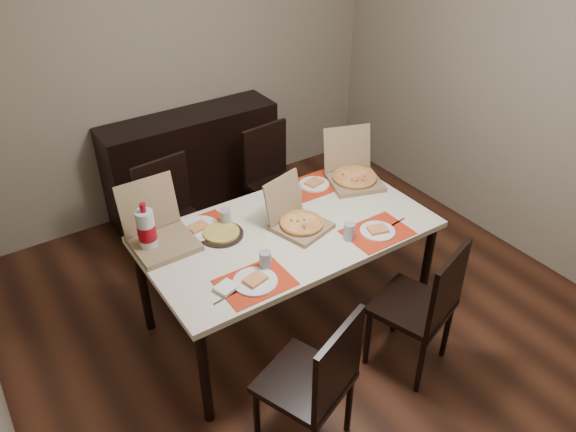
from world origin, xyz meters
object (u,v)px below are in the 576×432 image
(dining_table, at_px, (288,238))
(chair_near_right, at_px, (425,304))
(chair_far_right, at_px, (274,178))
(pizza_box_center, at_px, (298,220))
(chair_near_left, at_px, (316,380))
(dip_bowl, at_px, (280,209))
(chair_far_left, at_px, (173,217))
(sideboard, at_px, (193,164))
(soda_bottle, at_px, (147,231))

(dining_table, height_order, chair_near_right, chair_near_right)
(chair_far_right, bearing_deg, pizza_box_center, -114.32)
(chair_near_left, distance_m, dip_bowl, 1.24)
(chair_near_left, relative_size, chair_far_left, 1.00)
(dining_table, relative_size, pizza_box_center, 4.40)
(sideboard, height_order, dining_table, sideboard)
(chair_near_right, distance_m, soda_bottle, 1.68)
(chair_near_left, xyz_separation_m, chair_far_right, (0.93, 1.85, 0.00))
(chair_far_right, relative_size, dip_bowl, 9.16)
(dip_bowl, bearing_deg, chair_far_left, 126.40)
(pizza_box_center, height_order, dip_bowl, pizza_box_center)
(chair_near_right, relative_size, chair_far_left, 1.00)
(sideboard, relative_size, pizza_box_center, 3.67)
(chair_far_right, distance_m, dip_bowl, 0.89)
(chair_near_left, relative_size, chair_far_right, 1.00)
(dining_table, distance_m, chair_far_left, 0.98)
(sideboard, relative_size, dining_table, 0.83)
(pizza_box_center, bearing_deg, dining_table, 167.83)
(dip_bowl, bearing_deg, chair_far_right, 60.25)
(dining_table, xyz_separation_m, chair_near_left, (-0.43, -0.90, -0.17))
(dip_bowl, distance_m, soda_bottle, 0.89)
(dining_table, bearing_deg, soda_bottle, 160.71)
(chair_near_right, height_order, chair_far_left, same)
(sideboard, height_order, chair_far_right, chair_far_right)
(chair_near_right, xyz_separation_m, pizza_box_center, (-0.37, 0.79, 0.29))
(chair_far_left, xyz_separation_m, soda_bottle, (-0.39, -0.59, 0.38))
(sideboard, bearing_deg, soda_bottle, -123.74)
(chair_far_right, xyz_separation_m, soda_bottle, (-1.31, -0.67, 0.38))
(pizza_box_center, distance_m, dip_bowl, 0.22)
(dining_table, distance_m, pizza_box_center, 0.14)
(chair_near_right, xyz_separation_m, chair_far_right, (0.07, 1.75, 0.00))
(chair_far_right, bearing_deg, chair_far_left, -175.20)
(chair_near_right, bearing_deg, chair_far_left, 116.85)
(chair_near_right, bearing_deg, chair_near_left, -173.37)
(chair_far_right, bearing_deg, dip_bowl, -119.75)
(chair_near_left, relative_size, pizza_box_center, 2.27)
(chair_near_left, distance_m, chair_near_right, 0.87)
(pizza_box_center, bearing_deg, chair_far_left, 118.53)
(dip_bowl, bearing_deg, chair_near_right, -70.55)
(dining_table, height_order, dip_bowl, dip_bowl)
(chair_near_right, distance_m, pizza_box_center, 0.92)
(chair_near_left, height_order, chair_far_left, same)
(chair_far_right, distance_m, pizza_box_center, 1.10)
(chair_far_right, xyz_separation_m, dip_bowl, (-0.43, -0.74, 0.25))
(dining_table, distance_m, chair_far_right, 1.09)
(chair_near_right, relative_size, soda_bottle, 2.87)
(chair_near_left, height_order, chair_near_right, same)
(chair_near_right, bearing_deg, dip_bowl, 109.45)
(sideboard, xyz_separation_m, chair_near_left, (-0.53, -2.54, 0.06))
(chair_near_right, height_order, dip_bowl, chair_near_right)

